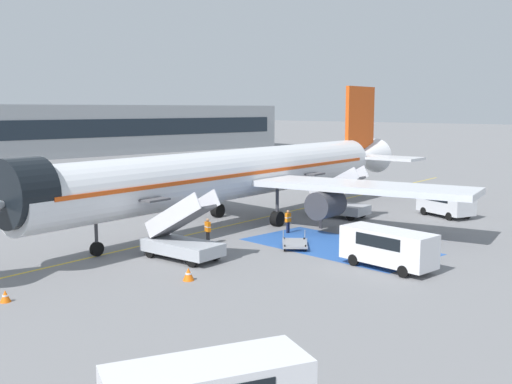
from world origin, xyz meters
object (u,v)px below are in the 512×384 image
Objects in this scene: airliner at (238,174)px; ground_crew_0 at (321,216)px; service_van_2 at (446,201)px; boarding_stairs_aft at (337,204)px; traffic_cone_1 at (5,296)px; fuel_tanker at (170,172)px; service_van_0 at (388,245)px; traffic_cone_0 at (188,274)px; ground_crew_2 at (208,229)px; baggage_cart at (295,243)px; boarding_stairs_forward at (181,242)px; ground_crew_1 at (288,220)px.

airliner is 6.91m from ground_crew_0.
boarding_stairs_aft is at bearing -27.85° from service_van_2.
traffic_cone_1 is (-33.71, 3.00, -1.00)m from service_van_2.
service_van_0 is at bearing 159.78° from fuel_tanker.
ground_crew_0 is at bearing 14.50° from traffic_cone_0.
airliner is 7.62m from ground_crew_2.
ground_crew_2 is (-19.86, 5.65, -0.33)m from service_van_2.
boarding_stairs_aft is (7.65, -3.40, -2.75)m from airliner.
service_van_2 is at bearing -97.37° from ground_crew_2.
ground_crew_0 reaches higher than traffic_cone_1.
traffic_cone_0 is at bearing 150.12° from service_van_0.
fuel_tanker is 31.63m from baggage_cart.
ground_crew_2 is at bearing 146.71° from fuel_tanker.
baggage_cart is 5.36× the size of traffic_cone_1.
airliner is 21.16m from traffic_cone_1.
ground_crew_1 is (9.68, 0.68, -0.09)m from boarding_stairs_forward.
ground_crew_2 is (-6.01, -3.76, -2.81)m from airliner.
airliner is at bearing -90.51° from ground_crew_1.
traffic_cone_0 is (-2.41, -3.74, -0.68)m from boarding_stairs_forward.
ground_crew_2 reaches higher than ground_crew_0.
traffic_cone_1 is at bearing 159.34° from traffic_cone_0.
service_van_0 is at bearing -44.64° from baggage_cart.
baggage_cart is 4.47× the size of traffic_cone_0.
airliner is at bearing -138.49° from ground_crew_0.
boarding_stairs_aft is 1.04× the size of service_van_0.
baggage_cart is (0.08, 6.80, -1.01)m from service_van_0.
ground_crew_1 is at bearing 75.43° from service_van_0.
traffic_cone_1 is at bearing 100.37° from airliner.
traffic_cone_0 is 8.48m from traffic_cone_1.
airliner is 27.47× the size of ground_crew_1.
fuel_tanker is (9.13, 21.03, -2.15)m from airliner.
service_van_2 is (6.20, -6.01, 0.26)m from boarding_stairs_aft.
boarding_stairs_forward reaches higher than ground_crew_0.
traffic_cone_0 is at bearing 143.44° from fuel_tanker.
boarding_stairs_forward is 1.12× the size of service_van_2.
service_van_2 reaches higher than baggage_cart.
service_van_2 is at bearing -173.06° from fuel_tanker.
airliner is at bearing -17.93° from service_van_2.
boarding_stairs_forward is 0.63× the size of fuel_tanker.
traffic_cone_0 is (-9.10, 5.66, -0.94)m from service_van_0.
boarding_stairs_aft is at bearing -121.46° from airliner.
fuel_tanker reaches higher than baggage_cart.
baggage_cart is at bearing 7.13° from traffic_cone_0.
baggage_cart reaches higher than traffic_cone_1.
airliner is 27.00× the size of ground_crew_0.
airliner is 26.77× the size of ground_crew_2.
service_van_0 is 3.19× the size of ground_crew_0.
boarding_stairs_aft is 20.49m from traffic_cone_0.
fuel_tanker reaches higher than ground_crew_1.
ground_crew_0 is 1.02× the size of ground_crew_1.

